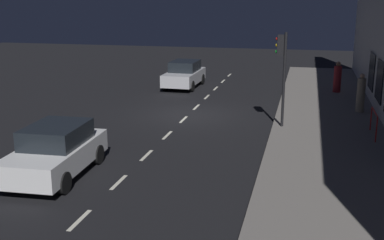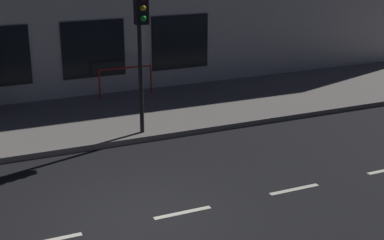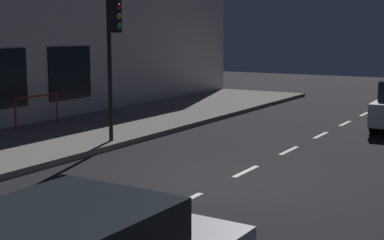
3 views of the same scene
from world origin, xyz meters
TOP-DOWN VIEW (x-y plane):
  - ground_plane at (0.00, 0.00)m, footprint 60.00×60.00m
  - sidewalk at (6.25, 0.00)m, footprint 4.50×32.00m
  - lane_centre_line at (0.00, -1.00)m, footprint 0.12×27.20m
  - traffic_light at (4.26, -1.69)m, footprint 0.46×0.32m
  - red_railing at (7.87, -2.35)m, footprint 0.05×1.78m

SIDE VIEW (x-z plane):
  - ground_plane at x=0.00m, z-range 0.00..0.00m
  - lane_centre_line at x=0.00m, z-range 0.00..0.01m
  - sidewalk at x=6.25m, z-range 0.00..0.15m
  - red_railing at x=7.87m, z-range 0.36..1.34m
  - traffic_light at x=4.26m, z-range 1.02..4.86m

